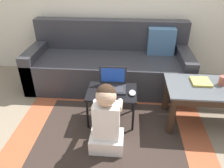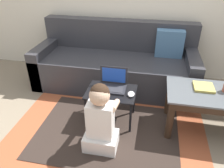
{
  "view_description": "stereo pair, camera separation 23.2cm",
  "coord_description": "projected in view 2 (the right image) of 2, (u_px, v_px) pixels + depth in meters",
  "views": [
    {
      "loc": [
        0.16,
        -1.83,
        1.62
      ],
      "look_at": [
        -0.0,
        0.17,
        0.44
      ],
      "focal_mm": 35.0,
      "sensor_mm": 36.0,
      "label": 1
    },
    {
      "loc": [
        0.39,
        -1.79,
        1.62
      ],
      "look_at": [
        -0.0,
        0.17,
        0.44
      ],
      "focal_mm": 35.0,
      "sensor_mm": 36.0,
      "label": 2
    }
  ],
  "objects": [
    {
      "name": "laptop",
      "position": [
        112.0,
        85.0,
        2.35
      ],
      "size": [
        0.3,
        0.21,
        0.22
      ],
      "color": "#232328",
      "rests_on": "laptop_desk"
    },
    {
      "name": "laptop_desk",
      "position": [
        111.0,
        95.0,
        2.34
      ],
      "size": [
        0.52,
        0.38,
        0.38
      ],
      "color": "black",
      "rests_on": "ground_plane"
    },
    {
      "name": "person_seated",
      "position": [
        101.0,
        120.0,
        1.98
      ],
      "size": [
        0.32,
        0.37,
        0.71
      ],
      "color": "silver",
      "rests_on": "ground_plane"
    },
    {
      "name": "area_rug",
      "position": [
        107.0,
        132.0,
        2.32
      ],
      "size": [
        2.05,
        1.47,
        0.01
      ],
      "color": "#9E4C2D",
      "rests_on": "ground_plane"
    },
    {
      "name": "ground_plane",
      "position": [
        109.0,
        126.0,
        2.4
      ],
      "size": [
        16.0,
        16.0,
        0.0
      ],
      "primitive_type": "plane",
      "color": "#7F705B"
    },
    {
      "name": "couch",
      "position": [
        116.0,
        65.0,
        3.08
      ],
      "size": [
        2.17,
        0.84,
        0.86
      ],
      "color": "#2D2D33",
      "rests_on": "ground_plane"
    },
    {
      "name": "book_on_table",
      "position": [
        204.0,
        87.0,
        2.19
      ],
      "size": [
        0.19,
        0.2,
        0.02
      ],
      "color": "tan",
      "rests_on": "coffee_table"
    },
    {
      "name": "computer_mouse",
      "position": [
        131.0,
        94.0,
        2.23
      ],
      "size": [
        0.07,
        0.11,
        0.03
      ],
      "color": "silver",
      "rests_on": "laptop_desk"
    }
  ]
}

